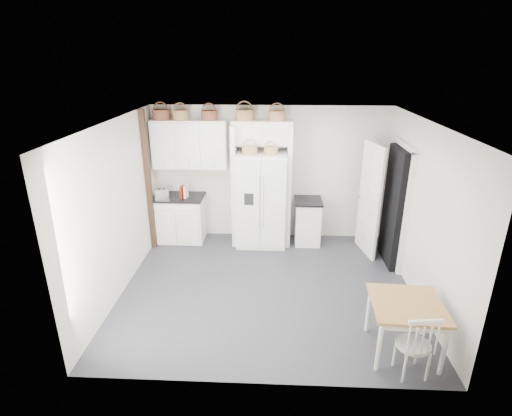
{
  "coord_description": "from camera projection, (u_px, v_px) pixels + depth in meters",
  "views": [
    {
      "loc": [
        0.09,
        -5.48,
        3.46
      ],
      "look_at": [
        -0.19,
        0.4,
        1.2
      ],
      "focal_mm": 28.0,
      "sensor_mm": 36.0,
      "label": 1
    }
  ],
  "objects": [
    {
      "name": "counter_right",
      "position": [
        308.0,
        201.0,
        7.6
      ],
      "size": [
        0.51,
        0.61,
        0.04
      ],
      "primitive_type": "cube",
      "color": "black",
      "rests_on": "base_cab_right"
    },
    {
      "name": "dining_table",
      "position": [
        404.0,
        327.0,
        4.87
      ],
      "size": [
        0.88,
        0.88,
        0.7
      ],
      "primitive_type": "cube",
      "rotation": [
        0.0,
        0.0,
        -0.05
      ],
      "color": "#916138",
      "rests_on": "floor"
    },
    {
      "name": "basket_bridge_a",
      "position": [
        244.0,
        115.0,
        7.2
      ],
      "size": [
        0.34,
        0.34,
        0.19
      ],
      "primitive_type": "cylinder",
      "color": "olive",
      "rests_on": "bridge_cabinet"
    },
    {
      "name": "cookbook_cream",
      "position": [
        186.0,
        191.0,
        7.56
      ],
      "size": [
        0.06,
        0.17,
        0.24
      ],
      "primitive_type": "cube",
      "rotation": [
        0.0,
        0.0,
        -0.15
      ],
      "color": "beige",
      "rests_on": "counter_left"
    },
    {
      "name": "basket_upper_c",
      "position": [
        209.0,
        115.0,
        7.23
      ],
      "size": [
        0.29,
        0.29,
        0.17
      ],
      "primitive_type": "cylinder",
      "color": "maroon",
      "rests_on": "upper_cabinet"
    },
    {
      "name": "wall_left",
      "position": [
        118.0,
        209.0,
        5.99
      ],
      "size": [
        0.0,
        4.0,
        4.0
      ],
      "primitive_type": "plane",
      "rotation": [
        1.57,
        0.0,
        1.57
      ],
      "color": "beige",
      "rests_on": "floor"
    },
    {
      "name": "floor",
      "position": [
        267.0,
        287.0,
        6.35
      ],
      "size": [
        4.5,
        4.5,
        0.0
      ],
      "primitive_type": "plane",
      "color": "#31323B",
      "rests_on": "ground"
    },
    {
      "name": "refrigerator",
      "position": [
        261.0,
        199.0,
        7.56
      ],
      "size": [
        0.92,
        0.74,
        1.79
      ],
      "primitive_type": "cube",
      "color": "white",
      "rests_on": "floor"
    },
    {
      "name": "wall_right",
      "position": [
        423.0,
        214.0,
        5.78
      ],
      "size": [
        0.0,
        4.0,
        4.0
      ],
      "primitive_type": "plane",
      "rotation": [
        1.57,
        0.0,
        -1.57
      ],
      "color": "beige",
      "rests_on": "floor"
    },
    {
      "name": "upper_cabinet",
      "position": [
        190.0,
        144.0,
        7.44
      ],
      "size": [
        1.4,
        0.34,
        0.9
      ],
      "primitive_type": "cube",
      "color": "white",
      "rests_on": "wall_back"
    },
    {
      "name": "cookbook_red",
      "position": [
        182.0,
        192.0,
        7.57
      ],
      "size": [
        0.07,
        0.16,
        0.23
      ],
      "primitive_type": "cube",
      "rotation": [
        0.0,
        0.0,
        -0.25
      ],
      "color": "maroon",
      "rests_on": "counter_left"
    },
    {
      "name": "basket_upper_b",
      "position": [
        181.0,
        115.0,
        7.26
      ],
      "size": [
        0.29,
        0.29,
        0.17
      ],
      "primitive_type": "cylinder",
      "color": "olive",
      "rests_on": "upper_cabinet"
    },
    {
      "name": "base_cab_left",
      "position": [
        180.0,
        219.0,
        7.86
      ],
      "size": [
        0.94,
        0.6,
        0.88
      ],
      "primitive_type": "cube",
      "color": "white",
      "rests_on": "floor"
    },
    {
      "name": "basket_upper_a",
      "position": [
        161.0,
        115.0,
        7.27
      ],
      "size": [
        0.31,
        0.31,
        0.18
      ],
      "primitive_type": "cylinder",
      "color": "maroon",
      "rests_on": "upper_cabinet"
    },
    {
      "name": "basket_bridge_b",
      "position": [
        277.0,
        116.0,
        7.18
      ],
      "size": [
        0.3,
        0.3,
        0.17
      ],
      "primitive_type": "cylinder",
      "color": "olive",
      "rests_on": "bridge_cabinet"
    },
    {
      "name": "ceiling",
      "position": [
        269.0,
        122.0,
        5.42
      ],
      "size": [
        4.5,
        4.5,
        0.0
      ],
      "primitive_type": "plane",
      "color": "white",
      "rests_on": "wall_back"
    },
    {
      "name": "doorway_void",
      "position": [
        395.0,
        207.0,
        6.82
      ],
      "size": [
        0.18,
        0.85,
        2.05
      ],
      "primitive_type": "cube",
      "color": "black",
      "rests_on": "floor"
    },
    {
      "name": "wall_back",
      "position": [
        270.0,
        174.0,
        7.75
      ],
      "size": [
        4.5,
        0.0,
        4.5
      ],
      "primitive_type": "plane",
      "rotation": [
        1.57,
        0.0,
        0.0
      ],
      "color": "beige",
      "rests_on": "floor"
    },
    {
      "name": "bridge_cabinet",
      "position": [
        262.0,
        133.0,
        7.3
      ],
      "size": [
        1.12,
        0.34,
        0.45
      ],
      "primitive_type": "cube",
      "color": "white",
      "rests_on": "wall_back"
    },
    {
      "name": "door_slab",
      "position": [
        369.0,
        200.0,
        7.15
      ],
      "size": [
        0.21,
        0.79,
        2.05
      ],
      "primitive_type": "cube",
      "rotation": [
        0.0,
        0.0,
        -1.36
      ],
      "color": "white",
      "rests_on": "floor"
    },
    {
      "name": "basket_fridge_a",
      "position": [
        250.0,
        150.0,
        7.13
      ],
      "size": [
        0.28,
        0.28,
        0.15
      ],
      "primitive_type": "cylinder",
      "color": "olive",
      "rests_on": "refrigerator"
    },
    {
      "name": "basket_fridge_b",
      "position": [
        271.0,
        151.0,
        7.12
      ],
      "size": [
        0.24,
        0.24,
        0.13
      ],
      "primitive_type": "cylinder",
      "color": "olive",
      "rests_on": "refrigerator"
    },
    {
      "name": "toaster",
      "position": [
        162.0,
        193.0,
        7.57
      ],
      "size": [
        0.28,
        0.2,
        0.18
      ],
      "primitive_type": "cube",
      "rotation": [
        0.0,
        0.0,
        0.24
      ],
      "color": "silver",
      "rests_on": "counter_left"
    },
    {
      "name": "windsor_chair",
      "position": [
        414.0,
        345.0,
        4.5
      ],
      "size": [
        0.43,
        0.4,
        0.8
      ],
      "primitive_type": "cube",
      "rotation": [
        0.0,
        0.0,
        0.13
      ],
      "color": "white",
      "rests_on": "floor"
    },
    {
      "name": "base_cab_right",
      "position": [
        307.0,
        222.0,
        7.75
      ],
      "size": [
        0.48,
        0.57,
        0.84
      ],
      "primitive_type": "cube",
      "color": "white",
      "rests_on": "floor"
    },
    {
      "name": "counter_left",
      "position": [
        178.0,
        197.0,
        7.69
      ],
      "size": [
        0.98,
        0.64,
        0.04
      ],
      "primitive_type": "cube",
      "color": "black",
      "rests_on": "base_cab_left"
    },
    {
      "name": "fridge_panel_right",
      "position": [
        289.0,
        186.0,
        7.51
      ],
      "size": [
        0.08,
        0.6,
        2.3
      ],
      "primitive_type": "cube",
      "color": "white",
      "rests_on": "floor"
    },
    {
      "name": "trim_post",
      "position": [
        148.0,
        182.0,
        7.24
      ],
      "size": [
        0.09,
        0.09,
        2.6
      ],
      "primitive_type": "cube",
      "color": "#33200F",
      "rests_on": "floor"
    },
    {
      "name": "fridge_panel_left",
      "position": [
        235.0,
        185.0,
        7.55
      ],
      "size": [
        0.08,
        0.6,
        2.3
      ],
      "primitive_type": "cube",
      "color": "white",
      "rests_on": "floor"
    }
  ]
}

